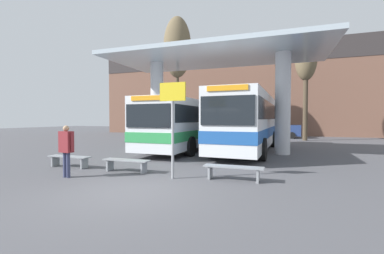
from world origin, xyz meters
TOP-DOWN VIEW (x-y plane):
  - ground_plane at (0.00, 0.00)m, footprint 100.00×100.00m
  - townhouse_backdrop at (0.00, 25.59)m, footprint 40.00×0.58m
  - station_canopy at (0.00, 9.15)m, footprint 12.78×6.28m
  - transit_bus_left_bay at (-1.83, 10.32)m, footprint 2.99×11.76m
  - transit_bus_center_bay at (1.96, 9.75)m, footprint 3.01×10.93m
  - waiting_bench_near_pillar at (2.42, 2.15)m, footprint 1.92×0.44m
  - waiting_bench_mid_platform at (-1.57, 2.15)m, footprint 1.83×0.44m
  - waiting_bench_far_platform at (-4.27, 2.15)m, footprint 1.88×0.44m
  - info_sign_platform at (0.49, 1.75)m, footprint 0.90×0.09m
  - pedestrian_waiting at (-2.95, 0.71)m, footprint 0.65×0.30m
  - poplar_tree_behind_left at (-6.04, 17.75)m, footprint 2.74×2.74m
  - poplar_tree_behind_right at (5.82, 19.29)m, footprint 1.91×1.91m
  - parked_car_street at (3.40, 22.03)m, footprint 4.44×2.02m

SIDE VIEW (x-z plane):
  - ground_plane at x=0.00m, z-range 0.00..0.00m
  - waiting_bench_mid_platform at x=-1.57m, z-range 0.12..0.58m
  - waiting_bench_far_platform at x=-4.27m, z-range 0.12..0.58m
  - waiting_bench_near_pillar at x=2.42m, z-range 0.12..0.58m
  - parked_car_street at x=3.40m, z-range -0.03..1.97m
  - pedestrian_waiting at x=-2.95m, z-range 0.19..1.94m
  - transit_bus_left_bay at x=-1.83m, z-range 0.19..3.26m
  - transit_bus_center_bay at x=1.96m, z-range 0.20..3.57m
  - info_sign_platform at x=0.49m, z-range 0.66..3.82m
  - station_canopy at x=0.00m, z-range 1.97..7.85m
  - townhouse_backdrop at x=0.00m, z-range 0.86..11.77m
  - poplar_tree_behind_right at x=5.82m, z-range 2.41..12.01m
  - poplar_tree_behind_left at x=-6.04m, z-range 2.95..15.06m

